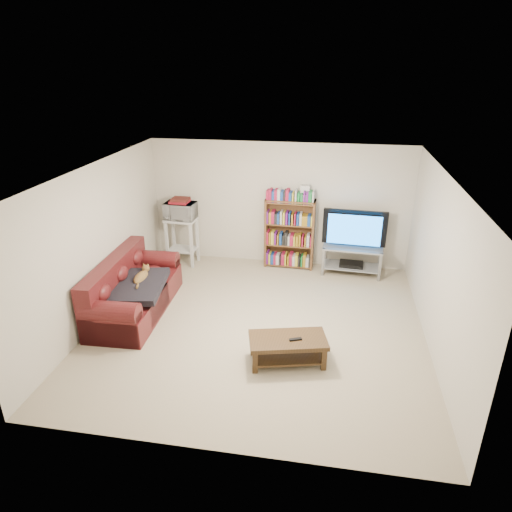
% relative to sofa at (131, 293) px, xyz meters
% --- Properties ---
extents(floor, '(5.00, 5.00, 0.00)m').
position_rel_sofa_xyz_m(floor, '(2.11, -0.12, -0.32)').
color(floor, '#BBAB8B').
rests_on(floor, ground).
extents(ceiling, '(5.00, 5.00, 0.00)m').
position_rel_sofa_xyz_m(ceiling, '(2.11, -0.12, 2.08)').
color(ceiling, white).
rests_on(ceiling, ground).
extents(wall_back, '(5.00, 0.00, 5.00)m').
position_rel_sofa_xyz_m(wall_back, '(2.11, 2.38, 0.88)').
color(wall_back, silver).
rests_on(wall_back, ground).
extents(wall_front, '(5.00, 0.00, 5.00)m').
position_rel_sofa_xyz_m(wall_front, '(2.11, -2.62, 0.88)').
color(wall_front, silver).
rests_on(wall_front, ground).
extents(wall_left, '(0.00, 5.00, 5.00)m').
position_rel_sofa_xyz_m(wall_left, '(-0.39, -0.12, 0.88)').
color(wall_left, silver).
rests_on(wall_left, ground).
extents(wall_right, '(0.00, 5.00, 5.00)m').
position_rel_sofa_xyz_m(wall_right, '(4.61, -0.12, 0.88)').
color(wall_right, silver).
rests_on(wall_right, ground).
extents(sofa, '(0.98, 2.14, 0.90)m').
position_rel_sofa_xyz_m(sofa, '(0.00, 0.00, 0.00)').
color(sofa, '#521516').
rests_on(sofa, floor).
extents(blanket, '(0.93, 1.14, 0.18)m').
position_rel_sofa_xyz_m(blanket, '(0.19, -0.14, 0.21)').
color(blanket, black).
rests_on(blanket, sofa).
extents(cat, '(0.25, 0.58, 0.17)m').
position_rel_sofa_xyz_m(cat, '(0.18, 0.05, 0.27)').
color(cat, brown).
rests_on(cat, sofa).
extents(coffee_table, '(1.12, 0.75, 0.38)m').
position_rel_sofa_xyz_m(coffee_table, '(2.65, -0.95, -0.06)').
color(coffee_table, '#3B2815').
rests_on(coffee_table, floor).
extents(remote, '(0.17, 0.11, 0.02)m').
position_rel_sofa_xyz_m(remote, '(2.75, -0.97, 0.07)').
color(remote, black).
rests_on(remote, coffee_table).
extents(tv_stand, '(1.13, 0.56, 0.55)m').
position_rel_sofa_xyz_m(tv_stand, '(3.56, 2.05, 0.05)').
color(tv_stand, '#999EA3').
rests_on(tv_stand, floor).
extents(television, '(1.19, 0.23, 0.68)m').
position_rel_sofa_xyz_m(television, '(3.56, 2.05, 0.58)').
color(television, black).
rests_on(television, tv_stand).
extents(dvd_player, '(0.46, 0.34, 0.06)m').
position_rel_sofa_xyz_m(dvd_player, '(3.56, 2.05, -0.13)').
color(dvd_player, black).
rests_on(dvd_player, tv_stand).
extents(bookshelf, '(0.96, 0.33, 1.37)m').
position_rel_sofa_xyz_m(bookshelf, '(2.34, 2.18, 0.39)').
color(bookshelf, brown).
rests_on(bookshelf, floor).
extents(shelf_clutter, '(0.70, 0.22, 0.28)m').
position_rel_sofa_xyz_m(shelf_clutter, '(2.44, 2.19, 1.16)').
color(shelf_clutter, silver).
rests_on(shelf_clutter, bookshelf).
extents(microwave_stand, '(0.61, 0.46, 0.94)m').
position_rel_sofa_xyz_m(microwave_stand, '(0.23, 1.98, 0.29)').
color(microwave_stand, silver).
rests_on(microwave_stand, floor).
extents(microwave, '(0.60, 0.43, 0.32)m').
position_rel_sofa_xyz_m(microwave, '(0.23, 1.98, 0.79)').
color(microwave, silver).
rests_on(microwave, microwave_stand).
extents(game_boxes, '(0.36, 0.32, 0.05)m').
position_rel_sofa_xyz_m(game_boxes, '(0.23, 1.98, 0.97)').
color(game_boxes, maroon).
rests_on(game_boxes, microwave).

